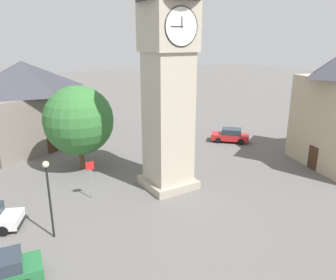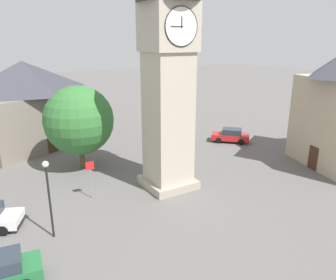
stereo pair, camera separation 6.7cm
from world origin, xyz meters
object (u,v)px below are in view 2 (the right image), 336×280
(car_blue_kerb, at_px, (231,135))
(lamp_post, at_px, (48,187))
(building_corner_back, at_px, (27,104))
(clock_tower, at_px, (168,39))
(road_sign, at_px, (90,174))
(pedestrian, at_px, (159,134))
(tree, at_px, (79,120))

(car_blue_kerb, distance_m, lamp_post, 23.03)
(car_blue_kerb, distance_m, building_corner_back, 22.10)
(lamp_post, bearing_deg, clock_tower, -164.99)
(car_blue_kerb, bearing_deg, clock_tower, 27.10)
(building_corner_back, bearing_deg, road_sign, 96.09)
(pedestrian, bearing_deg, clock_tower, 63.95)
(car_blue_kerb, xyz_separation_m, pedestrian, (7.02, -3.92, 0.25))
(clock_tower, xyz_separation_m, pedestrian, (-4.90, -10.02, -9.99))
(pedestrian, distance_m, building_corner_back, 14.19)
(clock_tower, height_order, building_corner_back, clock_tower)
(clock_tower, relative_size, car_blue_kerb, 4.59)
(clock_tower, height_order, car_blue_kerb, clock_tower)
(tree, height_order, road_sign, tree)
(road_sign, bearing_deg, lamp_post, 45.53)
(tree, distance_m, building_corner_back, 9.44)
(pedestrian, xyz_separation_m, road_sign, (10.71, 8.96, 0.89))
(tree, distance_m, lamp_post, 10.73)
(tree, bearing_deg, road_sign, 78.92)
(car_blue_kerb, xyz_separation_m, tree, (16.55, -0.98, 3.62))
(car_blue_kerb, height_order, pedestrian, pedestrian)
(car_blue_kerb, bearing_deg, road_sign, 15.85)
(car_blue_kerb, bearing_deg, lamp_post, 22.05)
(pedestrian, relative_size, tree, 0.23)
(car_blue_kerb, height_order, building_corner_back, building_corner_back)
(building_corner_back, distance_m, lamp_post, 18.75)
(tree, bearing_deg, car_blue_kerb, 176.59)
(clock_tower, relative_size, lamp_post, 4.02)
(building_corner_back, xyz_separation_m, lamp_post, (1.89, 18.60, -1.41))
(clock_tower, bearing_deg, car_blue_kerb, -152.90)
(road_sign, bearing_deg, clock_tower, 169.60)
(clock_tower, distance_m, lamp_post, 12.41)
(building_corner_back, xyz_separation_m, road_sign, (-1.60, 15.04, -2.69))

